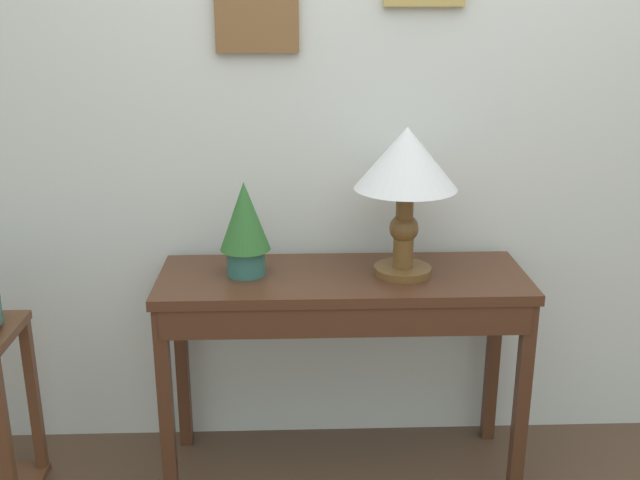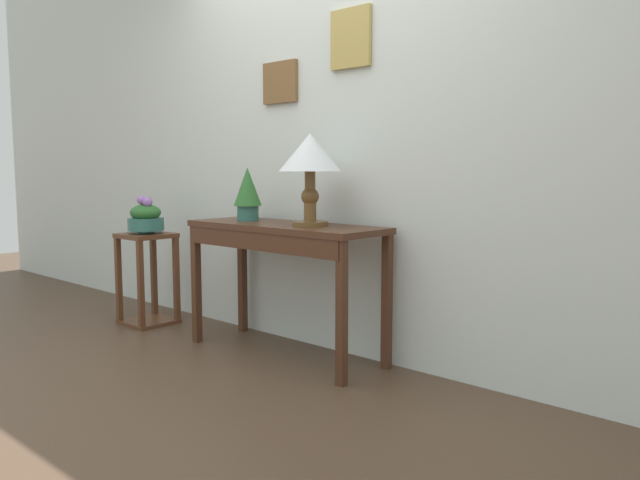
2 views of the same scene
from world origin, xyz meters
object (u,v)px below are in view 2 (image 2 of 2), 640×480
(table_lamp, at_px, (310,159))
(potted_plant_on_console, at_px, (248,191))
(console_table, at_px, (281,242))
(planter_bowl_wide, at_px, (146,218))
(pedestal_stand_left, at_px, (148,279))

(table_lamp, bearing_deg, potted_plant_on_console, 178.76)
(console_table, height_order, planter_bowl_wide, planter_bowl_wide)
(console_table, bearing_deg, table_lamp, 6.95)
(potted_plant_on_console, relative_size, planter_bowl_wide, 1.23)
(planter_bowl_wide, bearing_deg, console_table, 4.77)
(console_table, bearing_deg, potted_plant_on_console, 173.69)
(console_table, height_order, table_lamp, table_lamp)
(potted_plant_on_console, relative_size, pedestal_stand_left, 0.50)
(potted_plant_on_console, height_order, pedestal_stand_left, potted_plant_on_console)
(planter_bowl_wide, bearing_deg, table_lamp, 5.07)
(potted_plant_on_console, distance_m, pedestal_stand_left, 1.11)
(potted_plant_on_console, distance_m, planter_bowl_wide, 0.94)
(console_table, relative_size, pedestal_stand_left, 1.96)
(pedestal_stand_left, bearing_deg, planter_bowl_wide, -44.15)
(pedestal_stand_left, distance_m, planter_bowl_wide, 0.43)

